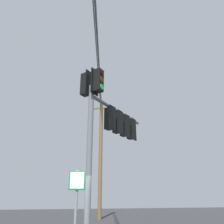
{
  "coord_description": "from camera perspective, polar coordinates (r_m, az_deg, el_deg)",
  "views": [
    {
      "loc": [
        6.66,
        0.23,
        1.91
      ],
      "look_at": [
        -1.99,
        1.92,
        5.2
      ],
      "focal_mm": 35.82,
      "sensor_mm": 36.0,
      "label": 1
    }
  ],
  "objects": [
    {
      "name": "utility_pole_wooden",
      "position": [
        21.22,
        -2.94,
        -10.53
      ],
      "size": [
        0.84,
        2.14,
        10.91
      ],
      "color": "brown",
      "rests_on": "ground"
    },
    {
      "name": "route_sign_secondary",
      "position": [
        5.77,
        -9.23,
        -23.24
      ],
      "size": [
        0.12,
        0.4,
        2.52
      ],
      "color": "slate",
      "rests_on": "ground"
    },
    {
      "name": "signal_mast_assembly",
      "position": [
        8.96,
        -1.02,
        -2.74
      ],
      "size": [
        3.36,
        3.18,
        6.45
      ],
      "color": "slate",
      "rests_on": "ground"
    }
  ]
}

